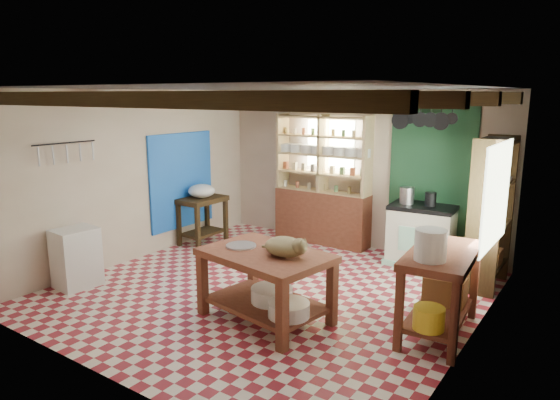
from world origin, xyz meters
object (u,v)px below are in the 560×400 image
Objects in this scene: cat at (285,247)px; white_cabinet at (76,258)px; stove at (421,235)px; right_counter at (440,293)px; work_table at (266,286)px; prep_table at (203,220)px.

white_cabinet is at bearing -168.85° from cat.
cat reaches higher than stove.
stove is 2.27m from right_counter.
work_table is 1.10× the size of right_counter.
white_cabinet is (-3.48, -3.47, -0.06)m from stove.
stove is at bearing 83.09° from work_table.
cat is (0.25, 0.01, 0.51)m from work_table.
right_counter reaches higher than stove.
cat is (-1.47, -0.76, 0.45)m from right_counter.
cat is at bearing 11.31° from work_table.
right_counter is at bearing -70.85° from stove.
cat is at bearing 17.03° from white_cabinet.
work_table is 1.78× the size of white_cabinet.
right_counter is (0.92, -2.08, 0.00)m from stove.
stove is at bearing 17.51° from prep_table.
prep_table is (-2.65, 1.79, 0.00)m from work_table.
cat is (-0.56, -2.84, 0.45)m from stove.
white_cabinet is 0.62× the size of right_counter.
cat is at bearing -105.76° from stove.
right_counter is (4.38, -1.01, 0.06)m from prep_table.
cat is at bearing -157.55° from right_counter.
right_counter is at bearing 22.43° from white_cabinet.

